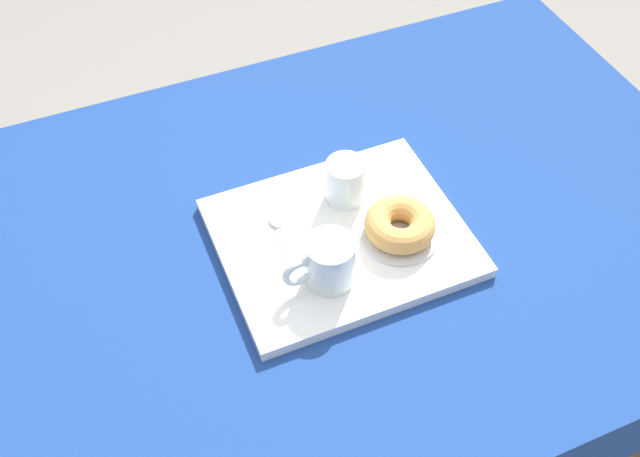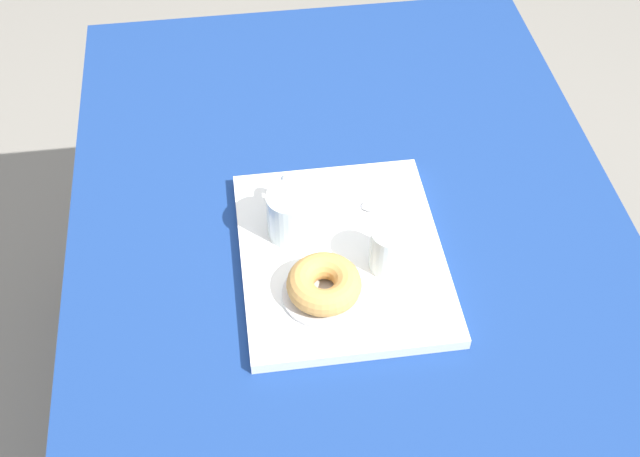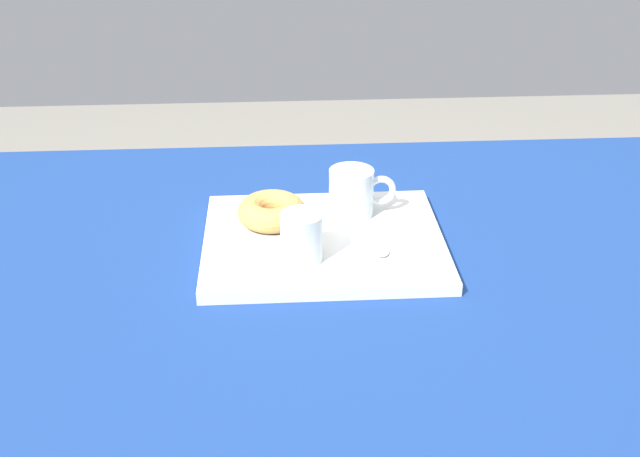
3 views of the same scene
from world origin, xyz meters
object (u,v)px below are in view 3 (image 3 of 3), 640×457
object	(u,v)px
water_glass_near	(302,239)
sugar_donut_left	(272,211)
dining_table	(334,300)
tea_mug_left	(352,194)
donut_plate_left	(272,224)
serving_tray	(323,241)
teaspoon_near	(382,247)

from	to	relation	value
water_glass_near	sugar_donut_left	world-z (taller)	water_glass_near
dining_table	tea_mug_left	bearing A→B (deg)	-110.80
dining_table	water_glass_near	size ratio (longest dim) A/B	18.35
water_glass_near	donut_plate_left	xyz separation A→B (m)	(0.05, -0.11, -0.03)
tea_mug_left	sugar_donut_left	bearing A→B (deg)	14.11
donut_plate_left	tea_mug_left	bearing A→B (deg)	-165.89
sugar_donut_left	dining_table	bearing A→B (deg)	145.53
dining_table	serving_tray	size ratio (longest dim) A/B	3.66
serving_tray	donut_plate_left	distance (m)	0.10
teaspoon_near	serving_tray	bearing A→B (deg)	-110.97
dining_table	sugar_donut_left	distance (m)	0.19
sugar_donut_left	teaspoon_near	distance (m)	0.20
donut_plate_left	teaspoon_near	world-z (taller)	teaspoon_near
water_glass_near	sugar_donut_left	bearing A→B (deg)	-67.55
donut_plate_left	sugar_donut_left	bearing A→B (deg)	0.00
dining_table	donut_plate_left	bearing A→B (deg)	-34.47
water_glass_near	teaspoon_near	xyz separation A→B (m)	(-0.13, -0.02, -0.03)
teaspoon_near	sugar_donut_left	bearing A→B (deg)	-109.51
tea_mug_left	sugar_donut_left	xyz separation A→B (m)	(0.14, 0.04, -0.01)
dining_table	water_glass_near	xyz separation A→B (m)	(0.05, 0.04, 0.15)
tea_mug_left	teaspoon_near	distance (m)	0.14
teaspoon_near	dining_table	bearing A→B (deg)	-98.38
dining_table	donut_plate_left	world-z (taller)	donut_plate_left
serving_tray	teaspoon_near	size ratio (longest dim) A/B	3.17
dining_table	water_glass_near	world-z (taller)	water_glass_near
dining_table	teaspoon_near	world-z (taller)	teaspoon_near
dining_table	water_glass_near	bearing A→B (deg)	38.51
serving_tray	tea_mug_left	size ratio (longest dim) A/B	3.37
tea_mug_left	water_glass_near	distance (m)	0.18
tea_mug_left	donut_plate_left	bearing A→B (deg)	14.11
water_glass_near	teaspoon_near	bearing A→B (deg)	-170.70
serving_tray	water_glass_near	xyz separation A→B (m)	(0.04, 0.07, 0.05)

